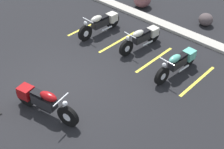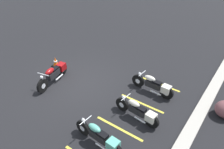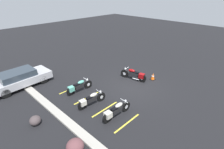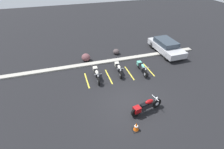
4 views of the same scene
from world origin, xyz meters
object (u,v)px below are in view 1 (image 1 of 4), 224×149
(parked_bike_0, at_px, (101,23))
(parked_bike_2, at_px, (179,62))
(landscape_rock_0, at_px, (206,20))
(landscape_rock_1, at_px, (142,0))
(parked_bike_1, at_px, (142,37))
(motorcycle_maroon_featured, at_px, (42,101))

(parked_bike_0, distance_m, parked_bike_2, 3.81)
(landscape_rock_0, height_order, landscape_rock_1, landscape_rock_1)
(parked_bike_0, relative_size, parked_bike_1, 1.04)
(landscape_rock_1, bearing_deg, parked_bike_2, -37.84)
(motorcycle_maroon_featured, distance_m, parked_bike_2, 4.63)
(motorcycle_maroon_featured, distance_m, parked_bike_1, 4.73)
(motorcycle_maroon_featured, bearing_deg, parked_bike_0, 103.21)
(parked_bike_0, relative_size, landscape_rock_0, 3.40)
(landscape_rock_0, bearing_deg, landscape_rock_1, -171.64)
(parked_bike_2, distance_m, landscape_rock_0, 3.81)
(motorcycle_maroon_featured, relative_size, parked_bike_0, 1.04)
(parked_bike_1, bearing_deg, parked_bike_2, 82.65)
(parked_bike_2, bearing_deg, motorcycle_maroon_featured, -18.55)
(motorcycle_maroon_featured, relative_size, parked_bike_2, 1.06)
(parked_bike_1, xyz_separation_m, landscape_rock_0, (0.86, 3.22, -0.17))
(parked_bike_0, height_order, landscape_rock_0, parked_bike_0)
(parked_bike_0, height_order, landscape_rock_1, parked_bike_0)
(landscape_rock_0, bearing_deg, parked_bike_1, -104.96)
(parked_bike_0, bearing_deg, parked_bike_2, 90.16)
(parked_bike_1, xyz_separation_m, parked_bike_2, (1.90, -0.44, 0.01))
(parked_bike_1, distance_m, landscape_rock_1, 3.56)
(parked_bike_1, relative_size, landscape_rock_1, 2.47)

